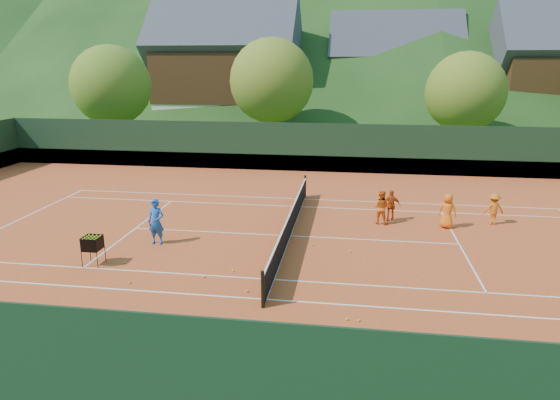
# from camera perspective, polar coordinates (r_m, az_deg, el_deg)

# --- Properties ---
(ground) EXTENTS (400.00, 400.00, 0.00)m
(ground) POSITION_cam_1_polar(r_m,az_deg,el_deg) (19.65, 1.16, -4.17)
(ground) COLOR #294C17
(ground) RESTS_ON ground
(clay_court) EXTENTS (40.00, 24.00, 0.02)m
(clay_court) POSITION_cam_1_polar(r_m,az_deg,el_deg) (19.65, 1.16, -4.15)
(clay_court) COLOR #BA451E
(clay_court) RESTS_ON ground
(coach) EXTENTS (0.66, 0.47, 1.74)m
(coach) POSITION_cam_1_polar(r_m,az_deg,el_deg) (19.10, -13.97, -2.43)
(coach) COLOR #1B54B4
(coach) RESTS_ON clay_court
(student_a) EXTENTS (0.82, 0.71, 1.44)m
(student_a) POSITION_cam_1_polar(r_m,az_deg,el_deg) (21.31, 11.45, -0.81)
(student_a) COLOR orange
(student_a) RESTS_ON clay_court
(student_b) EXTENTS (0.80, 0.35, 1.36)m
(student_b) POSITION_cam_1_polar(r_m,az_deg,el_deg) (21.81, 12.59, -0.62)
(student_b) COLOR #CE4D12
(student_b) RESTS_ON clay_court
(student_c) EXTENTS (0.83, 0.70, 1.45)m
(student_c) POSITION_cam_1_polar(r_m,az_deg,el_deg) (21.49, 18.61, -1.18)
(student_c) COLOR orange
(student_c) RESTS_ON clay_court
(student_d) EXTENTS (0.91, 0.59, 1.33)m
(student_d) POSITION_cam_1_polar(r_m,az_deg,el_deg) (22.68, 23.22, -0.95)
(student_d) COLOR orange
(student_d) RESTS_ON clay_court
(tennis_ball_1) EXTENTS (0.07, 0.07, 0.07)m
(tennis_ball_1) POSITION_cam_1_polar(r_m,az_deg,el_deg) (17.87, -17.36, -6.80)
(tennis_ball_1) COLOR #C0DD24
(tennis_ball_1) RESTS_ON clay_court
(tennis_ball_2) EXTENTS (0.07, 0.07, 0.07)m
(tennis_ball_2) POSITION_cam_1_polar(r_m,az_deg,el_deg) (18.66, 3.75, -5.13)
(tennis_ball_2) COLOR #C0DD24
(tennis_ball_2) RESTS_ON clay_court
(tennis_ball_3) EXTENTS (0.07, 0.07, 0.07)m
(tennis_ball_3) POSITION_cam_1_polar(r_m,az_deg,el_deg) (16.26, -16.79, -9.03)
(tennis_ball_3) COLOR #C0DD24
(tennis_ball_3) RESTS_ON clay_court
(tennis_ball_4) EXTENTS (0.07, 0.07, 0.07)m
(tennis_ball_4) POSITION_cam_1_polar(r_m,az_deg,el_deg) (12.72, 23.48, -17.04)
(tennis_ball_4) COLOR #C0DD24
(tennis_ball_4) RESTS_ON clay_court
(tennis_ball_6) EXTENTS (0.07, 0.07, 0.07)m
(tennis_ball_6) POSITION_cam_1_polar(r_m,az_deg,el_deg) (13.20, -6.93, -14.48)
(tennis_ball_6) COLOR #C0DD24
(tennis_ball_6) RESTS_ON clay_court
(tennis_ball_7) EXTENTS (0.07, 0.07, 0.07)m
(tennis_ball_7) POSITION_cam_1_polar(r_m,az_deg,el_deg) (16.16, -8.73, -8.67)
(tennis_ball_7) COLOR #C0DD24
(tennis_ball_7) RESTS_ON clay_court
(tennis_ball_8) EXTENTS (0.07, 0.07, 0.07)m
(tennis_ball_8) POSITION_cam_1_polar(r_m,az_deg,el_deg) (13.05, -25.29, -16.38)
(tennis_ball_8) COLOR #C0DD24
(tennis_ball_8) RESTS_ON clay_court
(tennis_ball_9) EXTENTS (0.07, 0.07, 0.07)m
(tennis_ball_9) POSITION_cam_1_polar(r_m,az_deg,el_deg) (18.21, 8.02, -5.79)
(tennis_ball_9) COLOR #C0DD24
(tennis_ball_9) RESTS_ON clay_court
(tennis_ball_12) EXTENTS (0.07, 0.07, 0.07)m
(tennis_ball_12) POSITION_cam_1_polar(r_m,az_deg,el_deg) (15.09, -3.77, -10.34)
(tennis_ball_12) COLOR #C0DD24
(tennis_ball_12) RESTS_ON clay_court
(tennis_ball_13) EXTENTS (0.07, 0.07, 0.07)m
(tennis_ball_13) POSITION_cam_1_polar(r_m,az_deg,el_deg) (15.67, -1.02, -9.28)
(tennis_ball_13) COLOR #C0DD24
(tennis_ball_13) RESTS_ON clay_court
(tennis_ball_14) EXTENTS (0.07, 0.07, 0.07)m
(tennis_ball_14) POSITION_cam_1_polar(r_m,az_deg,el_deg) (16.47, -5.38, -8.07)
(tennis_ball_14) COLOR #C0DD24
(tennis_ball_14) RESTS_ON clay_court
(tennis_ball_15) EXTENTS (0.07, 0.07, 0.07)m
(tennis_ball_15) POSITION_cam_1_polar(r_m,az_deg,el_deg) (13.69, 7.66, -13.34)
(tennis_ball_15) COLOR #C0DD24
(tennis_ball_15) RESTS_ON clay_court
(tennis_ball_17) EXTENTS (0.07, 0.07, 0.07)m
(tennis_ball_17) POSITION_cam_1_polar(r_m,az_deg,el_deg) (13.68, 8.99, -13.43)
(tennis_ball_17) COLOR #C0DD24
(tennis_ball_17) RESTS_ON clay_court
(tennis_ball_18) EXTENTS (0.07, 0.07, 0.07)m
(tennis_ball_18) POSITION_cam_1_polar(r_m,az_deg,el_deg) (14.33, -2.05, -11.80)
(tennis_ball_18) COLOR #C0DD24
(tennis_ball_18) RESTS_ON clay_court
(court_lines) EXTENTS (23.83, 11.03, 0.00)m
(court_lines) POSITION_cam_1_polar(r_m,az_deg,el_deg) (19.65, 1.16, -4.11)
(court_lines) COLOR white
(court_lines) RESTS_ON clay_court
(tennis_net) EXTENTS (0.10, 12.07, 1.10)m
(tennis_net) POSITION_cam_1_polar(r_m,az_deg,el_deg) (19.48, 1.17, -2.73)
(tennis_net) COLOR black
(tennis_net) RESTS_ON clay_court
(perimeter_fence) EXTENTS (40.40, 24.24, 3.00)m
(perimeter_fence) POSITION_cam_1_polar(r_m,az_deg,el_deg) (19.26, 1.18, -0.62)
(perimeter_fence) COLOR black
(perimeter_fence) RESTS_ON clay_court
(ball_hopper) EXTENTS (0.57, 0.57, 1.00)m
(ball_hopper) POSITION_cam_1_polar(r_m,az_deg,el_deg) (17.83, -20.66, -4.71)
(ball_hopper) COLOR black
(ball_hopper) RESTS_ON clay_court
(chalet_left) EXTENTS (13.80, 9.93, 12.92)m
(chalet_left) POSITION_cam_1_polar(r_m,az_deg,el_deg) (49.90, -6.08, 14.36)
(chalet_left) COLOR beige
(chalet_left) RESTS_ON ground
(chalet_mid) EXTENTS (12.65, 8.82, 11.45)m
(chalet_mid) POSITION_cam_1_polar(r_m,az_deg,el_deg) (52.51, 12.78, 13.41)
(chalet_mid) COLOR beige
(chalet_mid) RESTS_ON ground
(chalet_right) EXTENTS (11.50, 8.82, 11.91)m
(chalet_right) POSITION_cam_1_polar(r_m,az_deg,el_deg) (51.51, 29.19, 12.13)
(chalet_right) COLOR beige
(chalet_right) RESTS_ON ground
(tree_a) EXTENTS (6.00, 6.00, 7.88)m
(tree_a) POSITION_cam_1_polar(r_m,az_deg,el_deg) (40.74, -18.76, 12.29)
(tree_a) COLOR #3D2518
(tree_a) RESTS_ON ground
(tree_b) EXTENTS (6.40, 6.40, 8.40)m
(tree_b) POSITION_cam_1_polar(r_m,az_deg,el_deg) (38.89, -0.97, 13.45)
(tree_b) COLOR #3E2518
(tree_b) RESTS_ON ground
(tree_c) EXTENTS (5.60, 5.60, 7.35)m
(tree_c) POSITION_cam_1_polar(r_m,az_deg,el_deg) (38.19, 20.43, 11.49)
(tree_c) COLOR #3F2719
(tree_c) RESTS_ON ground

